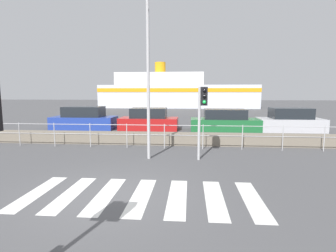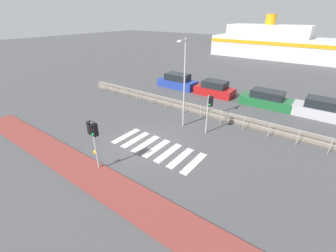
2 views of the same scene
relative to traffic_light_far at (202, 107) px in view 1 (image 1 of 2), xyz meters
name	(u,v)px [view 1 (image 1 of 2)]	position (x,y,z in m)	size (l,w,h in m)	color
ground_plane	(108,195)	(-2.47, -3.65, -2.02)	(160.00, 160.00, 0.00)	#4C4C4F
crosswalk	(141,196)	(-1.64, -3.65, -2.02)	(5.85, 2.40, 0.01)	silver
seawall	(149,138)	(-2.47, 2.79, -1.73)	(25.14, 0.55, 0.59)	slate
harbor_fence	(145,132)	(-2.47, 1.91, -1.28)	(22.66, 0.04, 1.12)	#B2B2B5
traffic_light_far	(202,107)	(0.00, 0.00, 0.00)	(0.34, 0.32, 2.75)	#B2B2B5
streetlamp	(147,57)	(-2.02, -0.14, 1.81)	(0.32, 0.98, 6.23)	#B2B2B5
ferry_boat	(175,93)	(-3.09, 34.82, 0.42)	(25.52, 7.41, 7.52)	silver
parked_car_blue	(84,119)	(-7.86, 7.92, -1.36)	(4.37, 1.85, 1.56)	#233D9E
parked_car_red	(149,120)	(-3.27, 7.92, -1.39)	(3.97, 1.83, 1.48)	#B21919
parked_car_green	(225,121)	(1.87, 7.92, -1.41)	(4.52, 1.84, 1.43)	#1E6633
parked_car_silver	(290,121)	(6.10, 7.92, -1.37)	(4.10, 1.81, 1.54)	#BCBCC1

